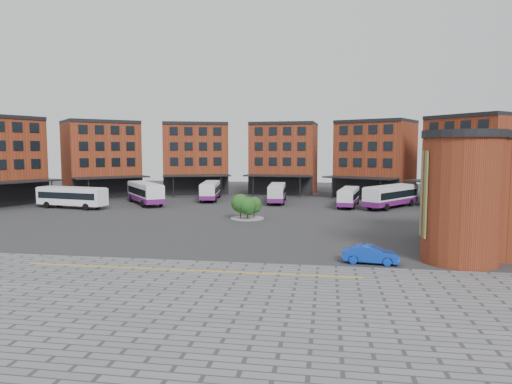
# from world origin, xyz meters

# --- Properties ---
(ground) EXTENTS (160.00, 160.00, 0.00)m
(ground) POSITION_xyz_m (0.00, 0.00, 0.00)
(ground) COLOR #28282B
(ground) RESTS_ON ground
(paving_zone) EXTENTS (50.00, 22.00, 0.02)m
(paving_zone) POSITION_xyz_m (2.00, -22.00, 0.01)
(paving_zone) COLOR slate
(paving_zone) RESTS_ON ground
(yellow_line) EXTENTS (26.00, 0.15, 0.02)m
(yellow_line) POSITION_xyz_m (2.00, -14.00, 0.03)
(yellow_line) COLOR gold
(yellow_line) RESTS_ON paving_zone
(main_building) EXTENTS (94.14, 42.48, 14.60)m
(main_building) POSITION_xyz_m (-4.77, 38.25, 7.23)
(main_building) COLOR maroon
(main_building) RESTS_ON ground
(tree_island) EXTENTS (4.40, 4.40, 3.34)m
(tree_island) POSITION_xyz_m (1.97, 11.53, 1.77)
(tree_island) COLOR gray
(tree_island) RESTS_ON ground
(bus_a) EXTENTS (11.92, 4.83, 3.29)m
(bus_a) POSITION_xyz_m (-26.67, 18.26, 1.95)
(bus_a) COLOR white
(bus_a) RESTS_ON ground
(bus_b) EXTENTS (10.00, 11.87, 3.58)m
(bus_b) POSITION_xyz_m (-17.54, 25.02, 1.94)
(bus_b) COLOR white
(bus_b) RESTS_ON ground
(bus_c) EXTENTS (4.41, 11.80, 3.25)m
(bus_c) POSITION_xyz_m (-8.45, 32.77, 1.76)
(bus_c) COLOR white
(bus_c) RESTS_ON ground
(bus_d) EXTENTS (3.29, 11.26, 3.14)m
(bus_d) POSITION_xyz_m (3.81, 30.80, 1.70)
(bus_d) COLOR silver
(bus_d) RESTS_ON ground
(bus_e) EXTENTS (3.95, 10.63, 2.93)m
(bus_e) POSITION_xyz_m (15.71, 27.20, 1.58)
(bus_e) COLOR white
(bus_e) RESTS_ON ground
(bus_f) EXTENTS (9.58, 11.77, 3.51)m
(bus_f) POSITION_xyz_m (22.18, 26.59, 1.90)
(bus_f) COLOR white
(bus_f) RESTS_ON ground
(blue_car) EXTENTS (4.56, 1.94, 1.46)m
(blue_car) POSITION_xyz_m (15.87, -9.61, 0.73)
(blue_car) COLOR #0E38B8
(blue_car) RESTS_ON ground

